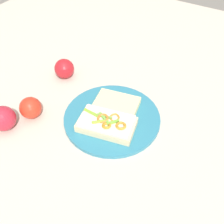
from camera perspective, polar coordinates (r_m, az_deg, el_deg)
The scene contains 7 objects.
ground_plane at distance 0.85m, azimuth -0.00°, elevation -1.55°, with size 2.00×2.00×0.00m, color #BDB2A2.
plate at distance 0.84m, azimuth -0.00°, elevation -1.25°, with size 0.31×0.31×0.01m, color teal.
sandwich at distance 0.79m, azimuth -1.16°, elevation -2.54°, with size 0.19×0.13×0.05m.
bread_slice_side at distance 0.86m, azimuth 1.08°, elevation 1.88°, with size 0.14×0.09×0.02m, color beige.
apple_0 at distance 1.01m, azimuth -10.48°, elevation 9.38°, with size 0.07×0.07×0.07m, color #B21B22.
apple_1 at distance 0.86m, azimuth -22.92°, elevation -1.32°, with size 0.08×0.08×0.08m, color #B12334.
apple_2 at distance 0.87m, azimuth -17.54°, elevation 0.88°, with size 0.07×0.07×0.07m, color red.
Camera 1 is at (-0.30, 0.49, 0.62)m, focal length 41.42 mm.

